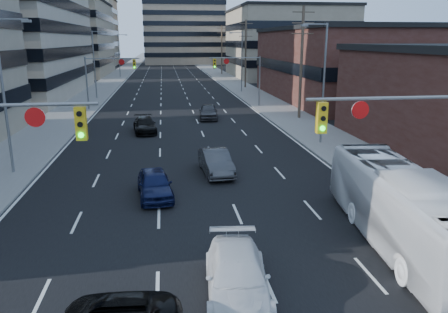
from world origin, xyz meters
TOP-DOWN VIEW (x-y plane):
  - road_surface at (0.00, 130.00)m, footprint 18.00×300.00m
  - sidewalk_left at (-11.50, 130.00)m, footprint 5.00×300.00m
  - sidewalk_right at (11.50, 130.00)m, footprint 5.00×300.00m
  - office_left_far at (-24.00, 100.00)m, footprint 20.00×30.00m
  - storefront_right_mid at (24.00, 50.00)m, footprint 20.00×30.00m
  - office_right_far at (25.00, 88.00)m, footprint 22.00×28.00m
  - bg_block_left at (-28.00, 140.00)m, footprint 24.00×24.00m
  - bg_block_right at (32.00, 130.00)m, footprint 22.00×22.00m
  - signal_near_right at (7.45, 8.00)m, footprint 6.59×0.33m
  - signal_far_left at (-7.68, 45.00)m, footprint 6.09×0.33m
  - signal_far_right at (7.68, 45.00)m, footprint 6.09×0.33m
  - utility_pole_block at (12.20, 36.00)m, footprint 2.20×0.28m
  - utility_pole_midblock at (12.20, 66.00)m, footprint 2.20×0.28m
  - utility_pole_distant at (12.20, 96.00)m, footprint 2.20×0.28m
  - streetlight_left_near at (-10.34, 20.00)m, footprint 2.03×0.22m
  - streetlight_left_mid at (-10.34, 55.00)m, footprint 2.03×0.22m
  - streetlight_left_far at (-10.34, 90.00)m, footprint 2.03×0.22m
  - streetlight_right_near at (10.34, 25.00)m, footprint 2.03×0.22m
  - streetlight_right_far at (10.34, 60.00)m, footprint 2.03×0.22m
  - white_van at (0.68, 5.38)m, footprint 2.36×4.93m
  - transit_bus at (7.61, 8.05)m, footprint 3.63×11.17m
  - sedan_blue at (-2.00, 14.81)m, footprint 2.06×4.25m
  - sedan_grey_center at (1.57, 18.42)m, footprint 1.88×4.51m
  - sedan_black_far at (-3.12, 31.31)m, footprint 2.32×4.69m
  - sedan_grey_right at (3.05, 37.30)m, footprint 2.16×4.61m

SIDE VIEW (x-z plane):
  - road_surface at x=0.00m, z-range 0.00..0.02m
  - sidewalk_left at x=-11.50m, z-range 0.00..0.15m
  - sidewalk_right at x=11.50m, z-range 0.00..0.15m
  - sedan_black_far at x=-3.12m, z-range 0.00..1.31m
  - white_van at x=0.68m, z-range 0.00..1.39m
  - sedan_blue at x=-2.00m, z-range 0.00..1.40m
  - sedan_grey_center at x=1.57m, z-range 0.00..1.45m
  - sedan_grey_right at x=3.05m, z-range 0.00..1.52m
  - transit_bus at x=7.61m, z-range 0.00..3.06m
  - signal_far_left at x=-7.68m, z-range 1.30..7.30m
  - signal_far_right at x=7.68m, z-range 1.30..7.30m
  - signal_near_right at x=7.45m, z-range 1.33..7.33m
  - storefront_right_mid at x=24.00m, z-range 0.00..9.00m
  - streetlight_left_near at x=-10.34m, z-range 0.55..9.55m
  - streetlight_left_mid at x=-10.34m, z-range 0.55..9.55m
  - streetlight_left_far at x=-10.34m, z-range 0.55..9.55m
  - streetlight_right_near at x=10.34m, z-range 0.55..9.55m
  - streetlight_right_far at x=10.34m, z-range 0.55..9.55m
  - utility_pole_block at x=12.20m, z-range 0.28..11.28m
  - utility_pole_midblock at x=12.20m, z-range 0.28..11.28m
  - utility_pole_distant at x=12.20m, z-range 0.28..11.28m
  - bg_block_right at x=32.00m, z-range 0.00..12.00m
  - office_right_far at x=25.00m, z-range 0.00..14.00m
  - office_left_far at x=-24.00m, z-range 0.00..16.00m
  - bg_block_left at x=-28.00m, z-range 0.00..20.00m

